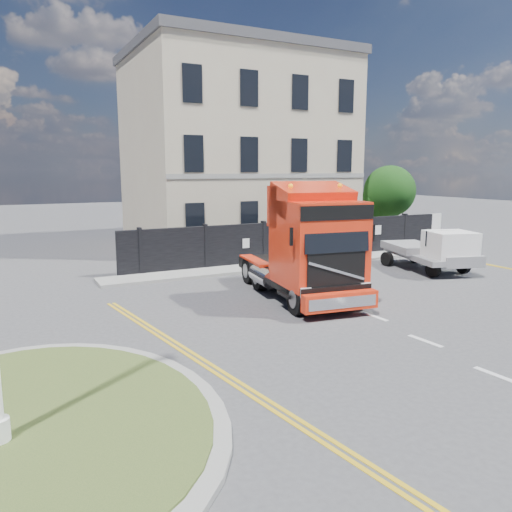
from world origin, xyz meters
TOP-DOWN VIEW (x-y plane):
  - ground at (0.00, 0.00)m, footprint 120.00×120.00m
  - traffic_island at (-7.00, -3.00)m, footprint 6.80×6.80m
  - hoarding_fence at (6.55, 9.00)m, footprint 18.80×0.25m
  - georgian_building at (6.00, 16.50)m, footprint 12.30×10.30m
  - tree at (14.38, 12.10)m, footprint 3.20×3.20m
  - pavement_far at (6.00, 8.10)m, footprint 20.00×1.60m
  - truck at (2.16, 2.13)m, footprint 3.33×6.92m
  - flatbed_pickup at (9.91, 3.53)m, footprint 3.04×4.98m

SIDE VIEW (x-z plane):
  - ground at x=0.00m, z-range 0.00..0.00m
  - pavement_far at x=6.00m, z-range 0.00..0.12m
  - traffic_island at x=-7.00m, z-range 0.00..0.16m
  - hoarding_fence at x=6.55m, z-range 0.00..2.00m
  - flatbed_pickup at x=9.91m, z-range 0.07..1.99m
  - truck at x=2.16m, z-range -0.21..3.78m
  - tree at x=14.38m, z-range 0.65..5.45m
  - georgian_building at x=6.00m, z-range -0.63..12.17m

